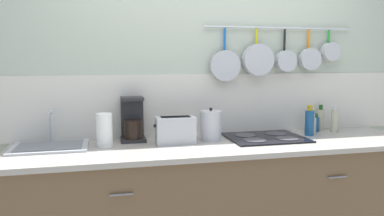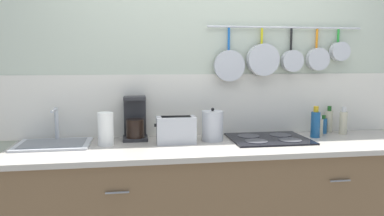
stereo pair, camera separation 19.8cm
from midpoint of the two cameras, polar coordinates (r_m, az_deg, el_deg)
The scene contains 14 objects.
wall_back at distance 2.96m, azimuth 4.99°, elevation 2.78°, with size 7.20×0.16×2.60m.
cabinet_base at distance 2.80m, azimuth 6.59°, elevation -15.14°, with size 2.86×0.66×0.89m.
countertop at distance 2.65m, azimuth 6.74°, elevation -5.86°, with size 2.90×0.68×0.03m.
sink_basin at distance 2.73m, azimuth -18.40°, elevation -5.02°, with size 0.49×0.37×0.25m.
paper_towel_roll at distance 2.62m, azimuth -10.92°, elevation -3.15°, with size 0.11×0.11×0.23m.
coffee_maker at distance 2.78m, azimuth -6.66°, elevation -2.14°, with size 0.18×0.18×0.32m.
toaster at distance 2.64m, azimuth -0.30°, elevation -3.38°, with size 0.29×0.13×0.19m.
kettle at distance 2.74m, azimuth 5.22°, elevation -2.73°, with size 0.16×0.16×0.24m.
cooktop at distance 2.86m, azimuth 13.59°, elevation -4.58°, with size 0.57×0.46×0.01m.
bottle_olive_oil at distance 3.02m, azimuth 20.11°, elevation -2.27°, with size 0.07×0.07×0.24m.
bottle_vinegar at distance 3.12m, azimuth 20.62°, elevation -2.68°, with size 0.05×0.05×0.16m.
bottle_dish_soap at distance 3.21m, azimuth 21.06°, elevation -2.50°, with size 0.06×0.06×0.15m.
bottle_sesame_oil at distance 3.28m, azimuth 21.79°, elevation -1.82°, with size 0.06×0.06×0.21m.
bottle_hot_sauce at distance 3.24m, azimuth 23.72°, elevation -2.00°, with size 0.06×0.06×0.22m.
Camera 2 is at (-0.60, -2.51, 1.51)m, focal length 35.00 mm.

